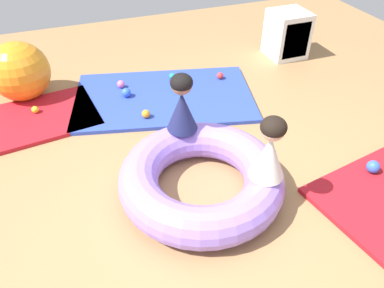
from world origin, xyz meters
name	(u,v)px	position (x,y,z in m)	size (l,w,h in m)	color
ground_plane	(204,201)	(0.00, 0.00, 0.00)	(8.00, 8.00, 0.00)	#9E7549
gym_mat_far_left	(164,97)	(0.15, 1.51, 0.02)	(1.86, 1.13, 0.04)	#2D47B7
gym_mat_near_right	(23,122)	(-1.27, 1.55, 0.02)	(1.39, 0.82, 0.04)	#B21923
inflatable_cushion	(201,178)	(0.01, 0.09, 0.15)	(1.25, 1.25, 0.30)	#9975EA
child_in_white	(270,149)	(0.39, -0.17, 0.53)	(0.26, 0.26, 0.48)	white
child_in_navy	(182,103)	(0.02, 0.56, 0.54)	(0.36, 0.36, 0.49)	navy
play_ball_blue	(373,167)	(1.38, -0.22, 0.09)	(0.10, 0.10, 0.10)	blue
play_ball_pink	(121,84)	(-0.24, 1.84, 0.08)	(0.08, 0.08, 0.08)	pink
play_ball_teal	(172,76)	(0.34, 1.82, 0.08)	(0.07, 0.07, 0.07)	teal
play_ball_green	(174,86)	(0.29, 1.59, 0.08)	(0.09, 0.09, 0.09)	green
play_ball_red	(220,76)	(0.85, 1.64, 0.08)	(0.08, 0.08, 0.08)	red
play_ball_yellow	(35,110)	(-1.14, 1.65, 0.07)	(0.07, 0.07, 0.07)	yellow
play_ball_orange	(146,114)	(-0.14, 1.18, 0.08)	(0.08, 0.08, 0.08)	orange
play_ball_blue_second	(126,93)	(-0.23, 1.63, 0.09)	(0.10, 0.10, 0.10)	blue
exercise_ball_large	(20,71)	(-1.22, 2.06, 0.31)	(0.61, 0.61, 0.61)	orange
storage_cube	(288,35)	(1.91, 1.97, 0.28)	(0.44, 0.44, 0.56)	white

